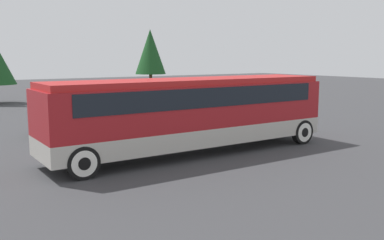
% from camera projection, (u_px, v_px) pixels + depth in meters
% --- Properties ---
extents(ground_plane, '(120.00, 120.00, 0.00)m').
position_uv_depth(ground_plane, '(192.00, 153.00, 16.47)').
color(ground_plane, '#38383A').
extents(tour_bus, '(11.43, 2.61, 2.86)m').
position_uv_depth(tour_bus, '(194.00, 108.00, 16.27)').
color(tour_bus, '#B7B2A8').
rests_on(tour_bus, ground_plane).
extents(parked_car_near, '(4.11, 1.96, 1.36)m').
position_uv_depth(parked_car_near, '(81.00, 119.00, 20.72)').
color(parked_car_near, '#2D5638').
rests_on(parked_car_near, ground_plane).
extents(parked_car_mid, '(4.03, 1.91, 1.47)m').
position_uv_depth(parked_car_mid, '(177.00, 107.00, 25.37)').
color(parked_car_mid, silver).
rests_on(parked_car_mid, ground_plane).
extents(tree_center, '(2.70, 2.70, 6.08)m').
position_uv_depth(tree_center, '(150.00, 52.00, 37.65)').
color(tree_center, brown).
rests_on(tree_center, ground_plane).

